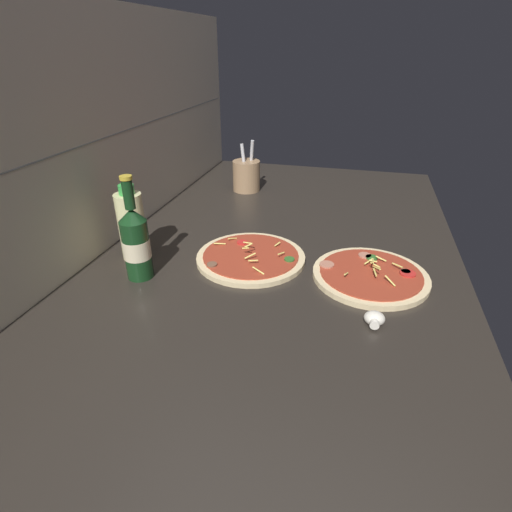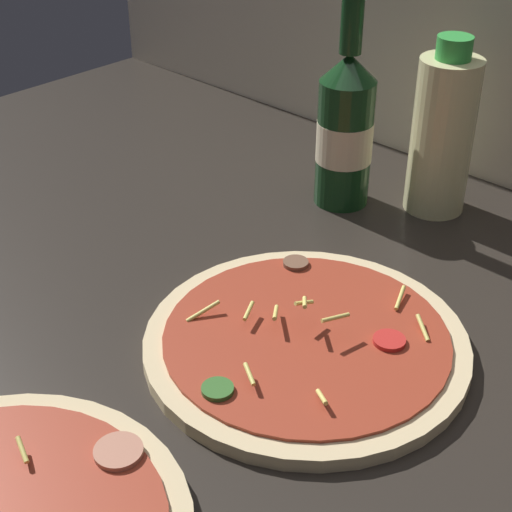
{
  "view_description": "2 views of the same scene",
  "coord_description": "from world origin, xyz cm",
  "px_view_note": "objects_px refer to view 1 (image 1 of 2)",
  "views": [
    {
      "loc": [
        -94.64,
        -17.03,
        50.67
      ],
      "look_at": [
        -16.15,
        3.52,
        7.36
      ],
      "focal_mm": 28.0,
      "sensor_mm": 36.0,
      "label": 1
    },
    {
      "loc": [
        22.68,
        -33.66,
        44.51
      ],
      "look_at": [
        -16.16,
        7.42,
        8.56
      ],
      "focal_mm": 55.0,
      "sensor_mm": 36.0,
      "label": 2
    }
  ],
  "objects_px": {
    "utensil_crock": "(246,175)",
    "beer_bottle": "(136,242)",
    "pizza_far": "(251,257)",
    "oil_bottle": "(132,225)",
    "pizza_near": "(370,275)",
    "mushroom_left": "(374,319)"
  },
  "relations": [
    {
      "from": "beer_bottle",
      "to": "mushroom_left",
      "type": "distance_m",
      "value": 0.54
    },
    {
      "from": "beer_bottle",
      "to": "pizza_far",
      "type": "bearing_deg",
      "value": -58.05
    },
    {
      "from": "utensil_crock",
      "to": "beer_bottle",
      "type": "bearing_deg",
      "value": 173.98
    },
    {
      "from": "pizza_far",
      "to": "beer_bottle",
      "type": "xyz_separation_m",
      "value": [
        -0.14,
        0.23,
        0.08
      ]
    },
    {
      "from": "beer_bottle",
      "to": "pizza_near",
      "type": "bearing_deg",
      "value": -76.27
    },
    {
      "from": "pizza_near",
      "to": "oil_bottle",
      "type": "height_order",
      "value": "oil_bottle"
    },
    {
      "from": "pizza_far",
      "to": "oil_bottle",
      "type": "bearing_deg",
      "value": 101.55
    },
    {
      "from": "pizza_far",
      "to": "beer_bottle",
      "type": "height_order",
      "value": "beer_bottle"
    },
    {
      "from": "beer_bottle",
      "to": "mushroom_left",
      "type": "height_order",
      "value": "beer_bottle"
    },
    {
      "from": "utensil_crock",
      "to": "mushroom_left",
      "type": "bearing_deg",
      "value": -147.23
    },
    {
      "from": "pizza_far",
      "to": "utensil_crock",
      "type": "bearing_deg",
      "value": 16.98
    },
    {
      "from": "pizza_near",
      "to": "utensil_crock",
      "type": "distance_m",
      "value": 0.7
    },
    {
      "from": "pizza_near",
      "to": "oil_bottle",
      "type": "distance_m",
      "value": 0.58
    },
    {
      "from": "beer_bottle",
      "to": "oil_bottle",
      "type": "xyz_separation_m",
      "value": [
        0.08,
        0.06,
        -0.0
      ]
    },
    {
      "from": "pizza_near",
      "to": "beer_bottle",
      "type": "xyz_separation_m",
      "value": [
        -0.13,
        0.52,
        0.08
      ]
    },
    {
      "from": "pizza_far",
      "to": "beer_bottle",
      "type": "bearing_deg",
      "value": 121.95
    },
    {
      "from": "pizza_near",
      "to": "utensil_crock",
      "type": "height_order",
      "value": "utensil_crock"
    },
    {
      "from": "oil_bottle",
      "to": "utensil_crock",
      "type": "relative_size",
      "value": 1.05
    },
    {
      "from": "beer_bottle",
      "to": "oil_bottle",
      "type": "bearing_deg",
      "value": 35.0
    },
    {
      "from": "oil_bottle",
      "to": "pizza_far",
      "type": "bearing_deg",
      "value": -78.45
    },
    {
      "from": "pizza_far",
      "to": "oil_bottle",
      "type": "relative_size",
      "value": 1.43
    },
    {
      "from": "oil_bottle",
      "to": "utensil_crock",
      "type": "height_order",
      "value": "oil_bottle"
    }
  ]
}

